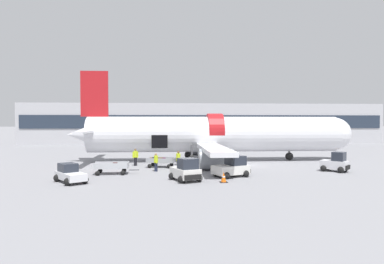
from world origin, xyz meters
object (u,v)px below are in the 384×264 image
at_px(ground_crew_loader_b, 178,160).
at_px(baggage_cart_queued, 112,168).
at_px(airplane, 211,135).
at_px(ground_crew_driver, 205,157).
at_px(baggage_tug_lead, 336,164).
at_px(baggage_tug_mid, 186,171).
at_px(ground_crew_loader_a, 156,162).
at_px(ground_crew_supervisor, 135,157).
at_px(baggage_tug_rear, 70,174).
at_px(baggage_tug_spare, 232,168).
at_px(baggage_cart_loading, 161,162).

bearing_deg(ground_crew_loader_b, baggage_cart_queued, -160.03).
xyz_separation_m(airplane, ground_crew_driver, (-1.20, -4.38, -2.06)).
height_order(baggage_tug_lead, baggage_tug_mid, baggage_tug_lead).
xyz_separation_m(baggage_tug_lead, baggage_tug_mid, (-13.71, -3.74, 0.02)).
bearing_deg(ground_crew_loader_a, ground_crew_supervisor, 118.05).
xyz_separation_m(baggage_tug_lead, baggage_cart_queued, (-19.82, 0.08, -0.20)).
bearing_deg(ground_crew_driver, baggage_tug_rear, -143.34).
xyz_separation_m(baggage_tug_rear, ground_crew_supervisor, (4.03, 9.15, 0.32)).
height_order(baggage_tug_mid, baggage_cart_queued, baggage_tug_mid).
height_order(baggage_tug_rear, baggage_tug_spare, baggage_tug_spare).
bearing_deg(baggage_tug_lead, baggage_tug_rear, -170.69).
distance_m(airplane, ground_crew_supervisor, 9.19).
bearing_deg(baggage_tug_rear, baggage_tug_mid, -0.53).
bearing_deg(baggage_cart_loading, ground_crew_loader_a, -98.23).
bearing_deg(ground_crew_driver, baggage_tug_spare, -78.06).
relative_size(baggage_cart_loading, ground_crew_loader_b, 2.08).
xyz_separation_m(airplane, baggage_cart_loading, (-5.68, -4.83, -2.46)).
relative_size(baggage_cart_queued, ground_crew_driver, 2.23).
distance_m(airplane, baggage_tug_spare, 11.21).
relative_size(baggage_cart_loading, ground_crew_loader_a, 2.23).
distance_m(baggage_tug_mid, baggage_cart_queued, 7.21).
bearing_deg(baggage_tug_spare, baggage_tug_mid, -155.97).
xyz_separation_m(airplane, ground_crew_loader_a, (-6.07, -7.58, -2.10)).
height_order(ground_crew_loader_b, ground_crew_supervisor, ground_crew_loader_b).
distance_m(airplane, baggage_tug_lead, 13.65).
xyz_separation_m(baggage_tug_lead, ground_crew_driver, (-11.24, 4.59, 0.19)).
distance_m(airplane, ground_crew_loader_b, 8.16).
bearing_deg(ground_crew_loader_a, airplane, 51.29).
bearing_deg(baggage_tug_mid, airplane, 73.88).
height_order(baggage_tug_lead, baggage_tug_spare, baggage_tug_lead).
bearing_deg(baggage_tug_mid, ground_crew_loader_a, 115.06).
bearing_deg(ground_crew_driver, baggage_tug_mid, -106.55).
height_order(baggage_tug_spare, ground_crew_loader_a, baggage_tug_spare).
xyz_separation_m(baggage_tug_lead, ground_crew_supervisor, (-18.30, 5.50, 0.20)).
height_order(airplane, baggage_cart_queued, airplane).
bearing_deg(baggage_tug_lead, ground_crew_loader_b, 171.22).
relative_size(baggage_cart_queued, ground_crew_loader_b, 2.19).
height_order(ground_crew_loader_a, ground_crew_driver, ground_crew_driver).
xyz_separation_m(ground_crew_loader_b, ground_crew_supervisor, (-4.24, 3.32, -0.01)).
relative_size(baggage_tug_lead, baggage_tug_rear, 0.75).
height_order(baggage_tug_lead, baggage_cart_loading, baggage_tug_lead).
distance_m(baggage_tug_spare, ground_crew_loader_b, 5.94).
xyz_separation_m(baggage_cart_loading, ground_crew_supervisor, (-2.58, 1.35, 0.41)).
bearing_deg(ground_crew_supervisor, baggage_tug_mid, -63.59).
bearing_deg(baggage_tug_mid, baggage_cart_queued, 148.03).
bearing_deg(ground_crew_driver, baggage_cart_loading, -174.21).
bearing_deg(ground_crew_loader_a, baggage_tug_spare, -28.50).
relative_size(baggage_tug_mid, baggage_tug_rear, 0.91).
bearing_deg(baggage_cart_loading, ground_crew_loader_b, -49.97).
relative_size(baggage_tug_rear, ground_crew_loader_a, 2.00).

